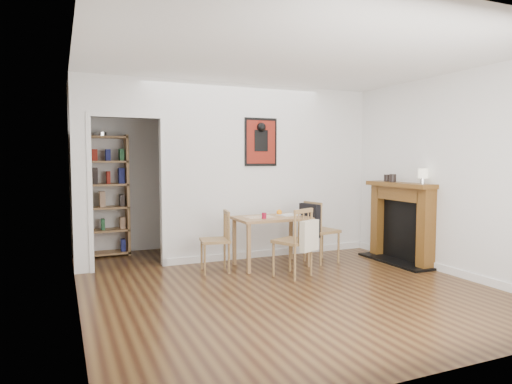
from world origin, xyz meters
name	(u,v)px	position (x,y,z in m)	size (l,w,h in m)	color
ground	(275,282)	(0.00, 0.00, 0.00)	(5.20, 5.20, 0.00)	brown
room_shell	(242,172)	(0.10, 1.34, 1.30)	(5.20, 5.20, 5.20)	white
dining_table	(271,223)	(0.31, 0.78, 0.61)	(1.01, 0.65, 0.69)	#AB794F
chair_left	(215,241)	(-0.52, 0.76, 0.41)	(0.47, 0.47, 0.82)	#A2764B
chair_right	(321,231)	(1.06, 0.69, 0.46)	(0.58, 0.52, 0.89)	#A2764B
chair_front	(293,242)	(0.32, 0.14, 0.45)	(0.59, 0.61, 0.88)	#A2764B
bookshelf	(102,196)	(-1.80, 2.40, 0.92)	(0.79, 0.31, 1.87)	#AB794F
fireplace	(402,220)	(2.16, 0.25, 0.62)	(0.45, 1.25, 1.16)	brown
red_glass	(264,216)	(0.14, 0.65, 0.73)	(0.06, 0.06, 0.08)	maroon
orange_fruit	(279,212)	(0.50, 0.91, 0.73)	(0.08, 0.08, 0.08)	orange
placemat	(260,217)	(0.15, 0.81, 0.69)	(0.40, 0.30, 0.00)	#EEE5C4
notebook	(289,215)	(0.61, 0.83, 0.70)	(0.28, 0.21, 0.01)	silver
mantel_lamp	(423,174)	(2.15, -0.15, 1.29)	(0.13, 0.13, 0.21)	silver
ceramic_jar_a	(393,178)	(2.07, 0.36, 1.22)	(0.10, 0.10, 0.12)	black
ceramic_jar_b	(387,178)	(2.12, 0.55, 1.21)	(0.08, 0.08, 0.11)	black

